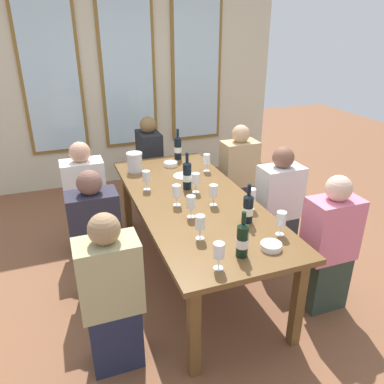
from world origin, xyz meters
name	(u,v)px	position (x,y,z in m)	size (l,w,h in m)	color
ground_plane	(193,272)	(0.00, 0.00, 0.00)	(12.00, 12.00, 0.00)	brown
back_wall_with_windows	(128,75)	(0.00, 2.46, 1.45)	(4.14, 0.10, 2.90)	beige
dining_table	(193,206)	(0.00, 0.00, 0.67)	(0.94, 2.24, 0.74)	brown
white_plate_0	(184,176)	(0.09, 0.49, 0.74)	(0.20, 0.20, 0.01)	white
metal_pitcher	(135,162)	(-0.31, 0.79, 0.84)	(0.16, 0.16, 0.19)	silver
wine_bottle_0	(187,175)	(0.02, 0.21, 0.87)	(0.08, 0.08, 0.33)	black
wine_bottle_1	(248,208)	(0.23, -0.52, 0.85)	(0.08, 0.08, 0.30)	black
wine_bottle_2	(242,240)	(-0.01, -0.90, 0.86)	(0.08, 0.08, 0.31)	black
wine_bottle_3	(178,147)	(0.20, 1.00, 0.87)	(0.08, 0.08, 0.33)	black
tasting_bowl_0	(271,246)	(0.21, -0.89, 0.76)	(0.14, 0.14, 0.04)	white
tasting_bowl_1	(171,164)	(0.06, 0.81, 0.76)	(0.14, 0.14, 0.04)	white
wine_glass_0	(191,203)	(-0.13, -0.30, 0.86)	(0.07, 0.07, 0.17)	white
wine_glass_1	(196,180)	(0.07, 0.11, 0.86)	(0.07, 0.07, 0.17)	white
wine_glass_2	(214,192)	(0.11, -0.17, 0.86)	(0.07, 0.07, 0.17)	white
wine_glass_3	(251,195)	(0.36, -0.34, 0.86)	(0.07, 0.07, 0.17)	white
wine_glass_4	(219,252)	(-0.20, -0.97, 0.86)	(0.07, 0.07, 0.17)	white
wine_glass_5	(146,177)	(-0.31, 0.32, 0.86)	(0.07, 0.07, 0.17)	white
wine_glass_6	(177,192)	(-0.16, -0.07, 0.86)	(0.07, 0.07, 0.17)	white
wine_glass_7	(200,223)	(-0.18, -0.61, 0.86)	(0.07, 0.07, 0.17)	white
wine_glass_8	(281,219)	(0.36, -0.75, 0.86)	(0.07, 0.07, 0.17)	white
wine_glass_9	(207,160)	(0.35, 0.55, 0.86)	(0.07, 0.07, 0.17)	white
seated_person_0	(86,201)	(-0.82, 0.72, 0.53)	(0.38, 0.24, 1.11)	#292942
seated_person_1	(238,177)	(0.82, 0.77, 0.53)	(0.38, 0.24, 1.11)	#312739
seated_person_2	(112,298)	(-0.82, -0.75, 0.53)	(0.38, 0.24, 1.11)	#21253F
seated_person_3	(328,247)	(0.82, -0.74, 0.53)	(0.38, 0.24, 1.11)	#2C3A2E
seated_person_4	(96,240)	(-0.82, -0.03, 0.53)	(0.38, 0.24, 1.11)	#383740
seated_person_5	(278,208)	(0.82, -0.04, 0.53)	(0.38, 0.24, 1.11)	#2A3135
seated_person_6	(150,165)	(0.00, 1.47, 0.53)	(0.24, 0.38, 1.11)	#2F323B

